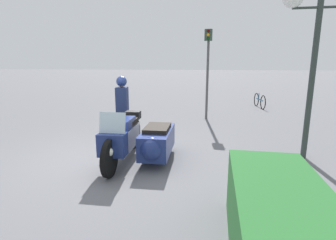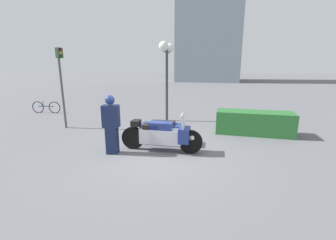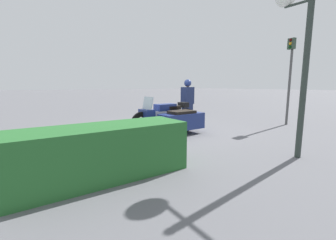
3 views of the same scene
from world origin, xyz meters
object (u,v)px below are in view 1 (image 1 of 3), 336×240
object	(u,v)px
officer_rider	(123,107)
twin_lamp_post	(319,18)
traffic_light_far	(208,61)
police_motorcycle	(141,140)
bicycle_parked	(260,101)

from	to	relation	value
officer_rider	twin_lamp_post	world-z (taller)	twin_lamp_post
traffic_light_far	police_motorcycle	bearing A→B (deg)	-6.58
twin_lamp_post	traffic_light_far	world-z (taller)	twin_lamp_post
traffic_light_far	officer_rider	bearing A→B (deg)	-24.92
officer_rider	police_motorcycle	bearing A→B (deg)	111.18
officer_rider	traffic_light_far	bearing A→B (deg)	-134.91
traffic_light_far	twin_lamp_post	bearing A→B (deg)	39.32
traffic_light_far	bicycle_parked	size ratio (longest dim) A/B	2.02
officer_rider	bicycle_parked	size ratio (longest dim) A/B	1.08
officer_rider	traffic_light_far	size ratio (longest dim) A/B	0.54
bicycle_parked	police_motorcycle	bearing A→B (deg)	-34.31
police_motorcycle	bicycle_parked	bearing A→B (deg)	152.66
police_motorcycle	bicycle_parked	distance (m)	8.62
twin_lamp_post	traffic_light_far	distance (m)	4.54
officer_rider	twin_lamp_post	bearing A→B (deg)	161.00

